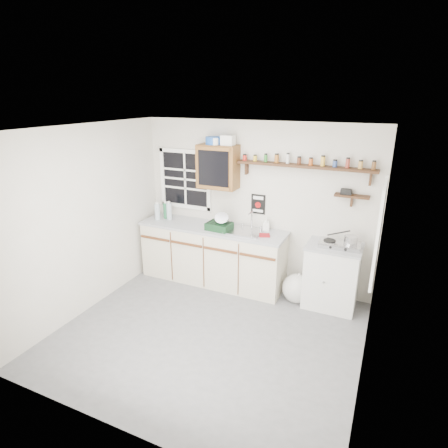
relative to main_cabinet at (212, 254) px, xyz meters
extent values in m
cube|color=#59595C|center=(0.58, -1.30, -0.47)|extent=(3.60, 3.20, 0.02)
cube|color=white|center=(0.58, -1.30, 2.05)|extent=(3.60, 3.20, 0.02)
cube|color=beige|center=(-1.23, -1.30, 0.79)|extent=(0.02, 3.20, 2.50)
cube|color=beige|center=(2.40, -1.30, 0.79)|extent=(0.02, 3.20, 2.50)
cube|color=beige|center=(0.58, 0.31, 0.79)|extent=(3.60, 0.02, 2.50)
cube|color=beige|center=(0.58, -2.91, 0.79)|extent=(3.60, 0.02, 2.50)
cube|color=beige|center=(0.00, 0.00, -0.02)|extent=(2.27, 0.60, 0.88)
cube|color=#999BA0|center=(0.00, 0.00, 0.44)|extent=(2.31, 0.62, 0.04)
cube|color=#583017|center=(-0.85, -0.31, 0.24)|extent=(0.53, 0.02, 0.03)
cube|color=#583017|center=(-0.28, -0.31, 0.24)|extent=(0.53, 0.02, 0.03)
cube|color=#583017|center=(0.28, -0.31, 0.24)|extent=(0.53, 0.02, 0.03)
cube|color=#583017|center=(0.85, -0.31, 0.24)|extent=(0.53, 0.02, 0.03)
cube|color=silver|center=(1.83, 0.03, -0.02)|extent=(0.70, 0.55, 0.88)
cube|color=#999BA0|center=(1.83, 0.03, 0.43)|extent=(0.73, 0.57, 0.03)
cube|color=#B0B0B5|center=(0.53, 0.00, 0.46)|extent=(0.52, 0.44, 0.03)
cylinder|color=#B0B0B5|center=(0.58, 0.16, 0.60)|extent=(0.02, 0.02, 0.28)
cylinder|color=#B0B0B5|center=(0.58, 0.10, 0.73)|extent=(0.02, 0.14, 0.02)
cube|color=brown|center=(0.03, 0.15, 1.36)|extent=(0.60, 0.30, 0.65)
cube|color=black|center=(0.03, -0.01, 1.36)|extent=(0.48, 0.02, 0.52)
cylinder|color=#1A4DAC|center=(-0.03, 0.15, 1.74)|extent=(0.24, 0.24, 0.11)
cube|color=white|center=(0.19, 0.15, 1.76)|extent=(0.18, 0.15, 0.14)
cylinder|color=white|center=(0.01, 0.10, 1.74)|extent=(0.12, 0.12, 0.10)
cube|color=#32200E|center=(1.31, 0.21, 1.46)|extent=(1.91, 0.18, 0.04)
cube|color=#32200E|center=(0.45, 0.25, 1.36)|extent=(0.03, 0.10, 0.18)
cube|color=#32200E|center=(2.17, 0.25, 1.36)|extent=(0.03, 0.10, 0.18)
cylinder|color=red|center=(0.43, 0.21, 1.51)|extent=(0.06, 0.06, 0.08)
cylinder|color=black|center=(0.43, 0.21, 1.56)|extent=(0.05, 0.05, 0.02)
cylinder|color=gold|center=(0.59, 0.21, 1.51)|extent=(0.05, 0.05, 0.08)
cylinder|color=black|center=(0.59, 0.21, 1.56)|extent=(0.05, 0.05, 0.02)
cylinder|color=#267226|center=(0.75, 0.21, 1.53)|extent=(0.05, 0.05, 0.10)
cylinder|color=black|center=(0.75, 0.21, 1.59)|extent=(0.04, 0.04, 0.02)
cylinder|color=#99591E|center=(0.91, 0.21, 1.53)|extent=(0.06, 0.06, 0.11)
cylinder|color=black|center=(0.91, 0.21, 1.60)|extent=(0.05, 0.05, 0.02)
cylinder|color=silver|center=(1.07, 0.21, 1.54)|extent=(0.05, 0.05, 0.13)
cylinder|color=black|center=(1.07, 0.21, 1.61)|extent=(0.04, 0.04, 0.02)
cylinder|color=#4C2614|center=(1.23, 0.21, 1.52)|extent=(0.05, 0.05, 0.09)
cylinder|color=black|center=(1.23, 0.21, 1.58)|extent=(0.05, 0.05, 0.02)
cylinder|color=#B24C19|center=(1.39, 0.21, 1.52)|extent=(0.06, 0.06, 0.09)
cylinder|color=black|center=(1.39, 0.21, 1.57)|extent=(0.05, 0.05, 0.02)
cylinder|color=gold|center=(1.55, 0.21, 1.54)|extent=(0.06, 0.06, 0.13)
cylinder|color=black|center=(1.55, 0.21, 1.61)|extent=(0.05, 0.05, 0.02)
cylinder|color=#334C8C|center=(1.71, 0.21, 1.52)|extent=(0.06, 0.06, 0.08)
cylinder|color=black|center=(1.71, 0.21, 1.57)|extent=(0.05, 0.05, 0.02)
cylinder|color=maroon|center=(1.87, 0.21, 1.54)|extent=(0.05, 0.05, 0.12)
cylinder|color=black|center=(1.87, 0.21, 1.60)|extent=(0.05, 0.05, 0.02)
cylinder|color=#BF8C3F|center=(2.03, 0.21, 1.53)|extent=(0.06, 0.06, 0.10)
cylinder|color=black|center=(2.03, 0.21, 1.58)|extent=(0.05, 0.05, 0.02)
cylinder|color=brown|center=(2.19, 0.21, 1.53)|extent=(0.05, 0.05, 0.10)
cylinder|color=black|center=(2.19, 0.21, 1.59)|extent=(0.05, 0.05, 0.02)
cube|color=#32200E|center=(1.96, 0.22, 1.11)|extent=(0.45, 0.15, 0.03)
cube|color=#32200E|center=(1.96, 0.26, 1.03)|extent=(0.03, 0.08, 0.14)
cube|color=black|center=(1.88, 0.22, 1.16)|extent=(0.14, 0.10, 0.07)
cube|color=black|center=(0.63, 0.29, 0.82)|extent=(0.22, 0.01, 0.30)
cube|color=white|center=(0.63, 0.28, 0.92)|extent=(0.16, 0.00, 0.05)
cylinder|color=#A50C0C|center=(0.63, 0.28, 0.81)|extent=(0.09, 0.01, 0.09)
cube|color=white|center=(0.63, 0.28, 0.72)|extent=(0.16, 0.00, 0.04)
cube|color=black|center=(-0.62, 0.29, 1.09)|extent=(0.85, 0.02, 0.90)
cube|color=white|center=(-0.62, 0.29, 1.09)|extent=(0.93, 0.03, 0.98)
cube|color=black|center=(2.37, -0.75, 0.99)|extent=(0.02, 0.70, 1.00)
cube|color=white|center=(2.37, -0.75, 0.99)|extent=(0.03, 0.78, 1.08)
cylinder|color=#ABBEC8|center=(-0.96, -0.05, 0.59)|extent=(0.09, 0.09, 0.27)
cylinder|color=white|center=(-0.96, -0.05, 0.74)|extent=(0.05, 0.05, 0.03)
cylinder|color=#246E41|center=(-0.87, 0.06, 0.59)|extent=(0.07, 0.07, 0.26)
cylinder|color=white|center=(-0.87, 0.06, 0.73)|extent=(0.04, 0.04, 0.03)
cylinder|color=#ABBEC8|center=(-0.79, 0.04, 0.59)|extent=(0.08, 0.08, 0.27)
cylinder|color=white|center=(-0.79, 0.04, 0.75)|extent=(0.05, 0.05, 0.03)
cube|color=black|center=(0.15, -0.07, 0.51)|extent=(0.38, 0.30, 0.11)
cylinder|color=#B0B0B5|center=(0.20, -0.07, 0.62)|extent=(0.25, 0.27, 0.22)
imported|color=silver|center=(0.81, 0.18, 0.56)|extent=(0.12, 0.12, 0.20)
cube|color=maroon|center=(0.86, -0.04, 0.47)|extent=(0.19, 0.18, 0.02)
cube|color=#B0B0B5|center=(1.90, 0.01, 0.48)|extent=(0.54, 0.31, 0.07)
cylinder|color=black|center=(1.76, 0.01, 0.52)|extent=(0.16, 0.16, 0.01)
cylinder|color=black|center=(2.03, 0.01, 0.52)|extent=(0.16, 0.16, 0.01)
cylinder|color=#B0B0B5|center=(2.03, 0.01, 0.57)|extent=(0.17, 0.17, 0.11)
cylinder|color=black|center=(1.86, 0.09, 0.61)|extent=(0.31, 0.16, 0.17)
ellipsoid|color=silver|center=(1.38, -0.06, -0.26)|extent=(0.42, 0.38, 0.44)
cone|color=silver|center=(1.40, -0.06, -0.06)|extent=(0.12, 0.12, 0.12)
camera|label=1|loc=(2.41, -4.85, 2.38)|focal=30.00mm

